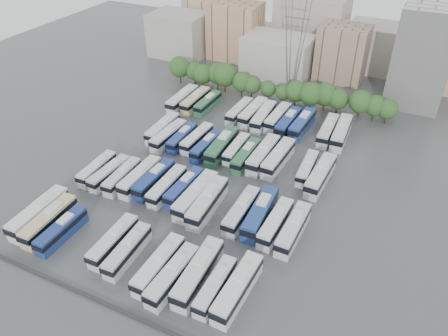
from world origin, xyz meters
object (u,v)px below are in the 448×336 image
at_px(bus_r3_s6, 253,112).
at_px(bus_r0_s2, 62,230).
at_px(bus_r2_s4, 197,138).
at_px(bus_r2_s9, 263,154).
at_px(bus_r0_s6, 128,250).
at_px(bus_r2_s3, 182,138).
at_px(bus_r1_s3, 140,177).
at_px(bus_r2_s8, 246,155).
at_px(bus_r3_s1, 195,100).
at_px(bus_r0_s5, 114,241).
at_px(bus_r3_s8, 278,117).
at_px(bus_r3_s10, 302,124).
at_px(bus_r0_s10, 198,273).
at_px(bus_r1_s0, 97,169).
at_px(bus_r1_s8, 207,202).
at_px(bus_r2_s12, 307,168).
at_px(bus_r1_s13, 293,229).
at_px(bus_r2_s13, 321,175).
at_px(bus_r0_s11, 215,286).
at_px(bus_r2_s1, 163,128).
at_px(bus_r0_s8, 159,265).
at_px(bus_r1_s12, 275,223).
at_px(bus_r3_s5, 239,111).
at_px(bus_r2_s2, 169,135).
at_px(bus_r3_s7, 263,116).
at_px(electricity_pylon, 297,27).
at_px(bus_r1_s6, 184,187).
at_px(bus_r0_s1, 49,220).
at_px(bus_r3_s0, 182,99).
at_px(bus_r1_s1, 109,173).
at_px(bus_r2_s7, 236,149).
at_px(bus_r1_s2, 122,176).
at_px(bus_r1_s11, 260,213).
at_px(bus_r1_s4, 154,179).
at_px(bus_r2_s10, 278,158).
at_px(bus_r3_s2, 208,103).
at_px(apartment_tower, 422,57).
at_px(bus_r3_s9, 288,122).
at_px(bus_r0_s0, 39,213).
at_px(bus_r2_s5, 206,146).
at_px(bus_r0_s9, 173,275).
at_px(bus_r0_s12, 238,288).
at_px(bus_r1_s5, 167,186).
at_px(bus_r3_s13, 341,132).

bearing_deg(bus_r3_s6, bus_r0_s2, -101.95).
xyz_separation_m(bus_r2_s4, bus_r2_s9, (16.56, -0.04, 0.29)).
relative_size(bus_r0_s6, bus_r2_s3, 1.04).
bearing_deg(bus_r1_s3, bus_r2_s8, 45.64).
bearing_deg(bus_r3_s6, bus_r3_s1, -177.04).
distance_m(bus_r0_s5, bus_r3_s8, 54.35).
height_order(bus_r1_s3, bus_r3_s10, bus_r3_s10).
height_order(bus_r0_s10, bus_r1_s0, bus_r0_s10).
height_order(bus_r0_s6, bus_r1_s8, bus_r1_s8).
xyz_separation_m(bus_r2_s12, bus_r3_s1, (-36.45, 17.40, 0.23)).
distance_m(bus_r1_s13, bus_r2_s13, 17.60).
relative_size(bus_r1_s0, bus_r3_s6, 0.85).
height_order(bus_r0_s11, bus_r2_s1, bus_r2_s1).
distance_m(bus_r0_s8, bus_r1_s12, 21.93).
height_order(bus_r0_s5, bus_r2_s12, bus_r0_s5).
distance_m(bus_r0_s8, bus_r3_s8, 54.69).
relative_size(bus_r3_s5, bus_r3_s8, 0.95).
xyz_separation_m(bus_r2_s2, bus_r3_s7, (16.61, 18.32, 0.12)).
bearing_deg(electricity_pylon, bus_r1_s6, -93.82).
bearing_deg(bus_r1_s12, bus_r3_s1, 136.23).
xyz_separation_m(bus_r0_s1, bus_r3_s0, (-3.29, 52.72, 0.09)).
xyz_separation_m(bus_r1_s1, bus_r2_s7, (19.77, 20.02, -0.05)).
xyz_separation_m(bus_r1_s2, bus_r2_s1, (-3.00, 20.13, 0.19)).
bearing_deg(bus_r2_s3, bus_r1_s11, -34.09).
distance_m(bus_r1_s0, bus_r1_s4, 13.13).
relative_size(bus_r1_s8, bus_r3_s10, 1.04).
bearing_deg(bus_r0_s5, bus_r2_s8, 72.90).
bearing_deg(bus_r2_s10, bus_r2_s2, -173.05).
bearing_deg(bus_r3_s10, bus_r3_s2, -178.19).
bearing_deg(bus_r3_s2, bus_r2_s1, -100.34).
height_order(apartment_tower, bus_r3_s5, apartment_tower).
distance_m(bus_r1_s0, bus_r3_s9, 46.77).
xyz_separation_m(bus_r0_s0, bus_r2_s5, (16.58, 34.11, -0.31)).
relative_size(bus_r0_s9, bus_r3_s6, 0.95).
distance_m(bus_r1_s4, bus_r1_s12, 26.75).
relative_size(bus_r0_s0, bus_r2_s1, 1.08).
xyz_separation_m(bus_r0_s5, bus_r2_s2, (-10.00, 33.85, 0.07)).
distance_m(bus_r3_s7, bus_r3_s9, 6.63).
distance_m(bus_r1_s13, bus_r2_s9, 23.86).
height_order(bus_r0_s0, bus_r0_s2, bus_r0_s0).
bearing_deg(electricity_pylon, bus_r2_s7, -90.49).
xyz_separation_m(bus_r0_s8, bus_r1_s8, (-0.18, 17.07, 0.18)).
bearing_deg(bus_r0_s12, bus_r0_s11, -162.49).
distance_m(bus_r1_s2, bus_r2_s3, 18.96).
bearing_deg(bus_r3_s0, bus_r1_s5, -64.46).
height_order(bus_r0_s8, bus_r3_s7, bus_r3_s7).
bearing_deg(bus_r1_s2, bus_r2_s3, 77.39).
height_order(bus_r1_s8, bus_r2_s7, bus_r1_s8).
bearing_deg(bus_r0_s9, bus_r1_s3, 137.43).
bearing_deg(bus_r3_s9, bus_r3_s13, 4.63).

